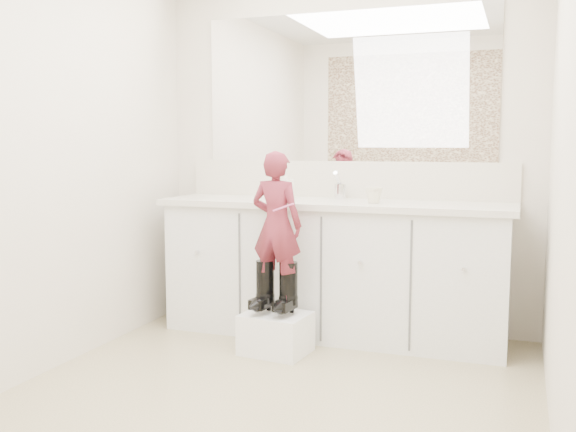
% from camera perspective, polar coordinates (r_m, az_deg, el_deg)
% --- Properties ---
extents(floor, '(3.00, 3.00, 0.00)m').
position_cam_1_polar(floor, '(3.25, -2.22, -16.33)').
color(floor, '#807554').
rests_on(floor, ground).
extents(wall_back, '(2.60, 0.00, 2.60)m').
position_cam_1_polar(wall_back, '(4.42, 5.13, 5.65)').
color(wall_back, beige).
rests_on(wall_back, floor).
extents(wall_front, '(2.60, 0.00, 2.60)m').
position_cam_1_polar(wall_front, '(1.71, -21.86, 4.11)').
color(wall_front, beige).
rests_on(wall_front, floor).
extents(wall_left, '(0.00, 3.00, 3.00)m').
position_cam_1_polar(wall_left, '(3.69, -21.39, 5.10)').
color(wall_left, beige).
rests_on(wall_left, floor).
extents(wall_right, '(0.00, 3.00, 3.00)m').
position_cam_1_polar(wall_right, '(2.78, 23.43, 4.74)').
color(wall_right, beige).
rests_on(wall_right, floor).
extents(vanity_cabinet, '(2.20, 0.55, 0.85)m').
position_cam_1_polar(vanity_cabinet, '(4.24, 4.06, -4.92)').
color(vanity_cabinet, silver).
rests_on(vanity_cabinet, floor).
extents(countertop, '(2.28, 0.58, 0.04)m').
position_cam_1_polar(countertop, '(4.16, 4.05, 1.07)').
color(countertop, beige).
rests_on(countertop, vanity_cabinet).
extents(backsplash, '(2.28, 0.03, 0.25)m').
position_cam_1_polar(backsplash, '(4.41, 5.05, 3.25)').
color(backsplash, beige).
rests_on(backsplash, countertop).
extents(mirror, '(2.00, 0.02, 1.00)m').
position_cam_1_polar(mirror, '(4.43, 5.14, 11.35)').
color(mirror, white).
rests_on(mirror, wall_back).
extents(faucet, '(0.08, 0.08, 0.10)m').
position_cam_1_polar(faucet, '(4.31, 4.66, 2.18)').
color(faucet, silver).
rests_on(faucet, countertop).
extents(cup, '(0.12, 0.12, 0.10)m').
position_cam_1_polar(cup, '(4.03, 7.62, 1.85)').
color(cup, beige).
rests_on(cup, countertop).
extents(soap_bottle, '(0.11, 0.11, 0.20)m').
position_cam_1_polar(soap_bottle, '(4.29, -0.26, 2.83)').
color(soap_bottle, white).
rests_on(soap_bottle, countertop).
extents(step_stool, '(0.41, 0.36, 0.24)m').
position_cam_1_polar(step_stool, '(3.93, -1.08, -10.38)').
color(step_stool, white).
rests_on(step_stool, floor).
extents(boot_left, '(0.14, 0.22, 0.32)m').
position_cam_1_polar(boot_left, '(3.90, -2.05, -6.27)').
color(boot_left, black).
rests_on(boot_left, step_stool).
extents(boot_right, '(0.14, 0.22, 0.32)m').
position_cam_1_polar(boot_right, '(3.84, 0.04, -6.45)').
color(boot_right, black).
rests_on(boot_right, step_stool).
extents(toddler, '(0.34, 0.24, 0.87)m').
position_cam_1_polar(toddler, '(3.80, -1.03, -0.79)').
color(toddler, '#B1364B').
rests_on(toddler, step_stool).
extents(toothbrush, '(0.14, 0.03, 0.06)m').
position_cam_1_polar(toothbrush, '(3.70, -0.43, 0.77)').
color(toothbrush, '#D3528F').
rests_on(toothbrush, toddler).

